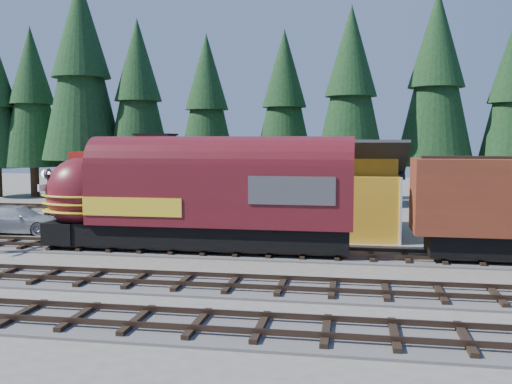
% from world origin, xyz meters
% --- Properties ---
extents(ground, '(120.00, 120.00, 0.00)m').
position_xyz_m(ground, '(0.00, 0.00, 0.00)').
color(ground, '#6B665B').
rests_on(ground, ground).
extents(track_siding, '(68.00, 3.20, 0.33)m').
position_xyz_m(track_siding, '(10.00, 4.00, 0.06)').
color(track_siding, '#4C4947').
rests_on(track_siding, ground).
extents(track_spur, '(32.00, 3.20, 0.33)m').
position_xyz_m(track_spur, '(-10.00, 18.00, 0.06)').
color(track_spur, '#4C4947').
rests_on(track_spur, ground).
extents(depot, '(12.80, 7.00, 5.30)m').
position_xyz_m(depot, '(-0.00, 10.50, 2.96)').
color(depot, gold).
rests_on(depot, ground).
extents(conifer_backdrop, '(78.37, 22.56, 17.20)m').
position_xyz_m(conifer_backdrop, '(6.23, 25.15, 9.77)').
color(conifer_backdrop, black).
rests_on(conifer_backdrop, ground).
extents(locomotive, '(15.07, 2.99, 4.10)m').
position_xyz_m(locomotive, '(-4.01, 4.00, 2.41)').
color(locomotive, black).
rests_on(locomotive, ground).
extents(caboose, '(10.13, 2.94, 5.27)m').
position_xyz_m(caboose, '(-11.52, 18.00, 2.61)').
color(caboose, black).
rests_on(caboose, ground).
extents(pickup_truck_a, '(6.10, 4.43, 1.54)m').
position_xyz_m(pickup_truck_a, '(-11.72, 9.54, 0.77)').
color(pickup_truck_a, black).
rests_on(pickup_truck_a, ground).
extents(pickup_truck_b, '(5.46, 2.63, 1.53)m').
position_xyz_m(pickup_truck_b, '(-15.11, 7.57, 0.77)').
color(pickup_truck_b, '#B4B7BC').
rests_on(pickup_truck_b, ground).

